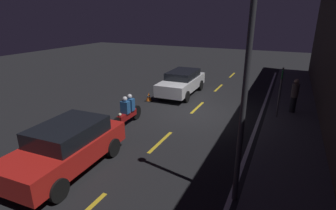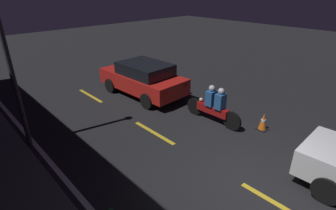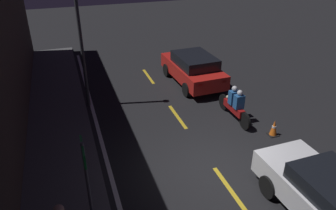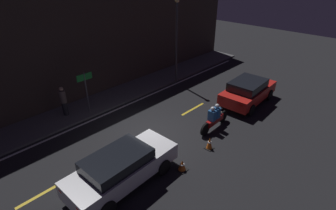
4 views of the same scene
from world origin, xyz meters
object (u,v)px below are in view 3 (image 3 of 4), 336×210
Objects in this scene: traffic_cone_mid at (274,128)px; street_lamp at (80,33)px; motorcycle at (235,105)px; sedan_white at (334,203)px; traffic_cone_near at (310,160)px; shop_sign at (85,168)px; taxi_red at (193,68)px.

traffic_cone_mid is 8.32m from street_lamp.
street_lamp is at bearing 53.68° from traffic_cone_mid.
motorcycle is 6.78m from street_lamp.
motorcycle is at bearing 28.43° from traffic_cone_mid.
sedan_white is at bearing 164.13° from traffic_cone_mid.
traffic_cone_near is at bearing -179.11° from traffic_cone_mid.
taxi_red is at bearing -38.27° from shop_sign.
motorcycle is 0.41× the size of street_lamp.
shop_sign is at bearing 139.36° from taxi_red.
sedan_white reaches higher than motorcycle.
taxi_red is at bearing 11.03° from traffic_cone_mid.
traffic_cone_near is 7.13m from shop_sign.
sedan_white is at bearing -109.62° from shop_sign.
traffic_cone_near is 0.80× the size of traffic_cone_mid.
street_lamp reaches higher than traffic_cone_mid.
shop_sign is (-7.45, 5.88, 0.99)m from taxi_red.
traffic_cone_near is at bearing -167.69° from motorcycle.
sedan_white is at bearing 175.02° from motorcycle.
sedan_white is 10.41m from street_lamp.
shop_sign is (-0.11, 6.95, 1.56)m from traffic_cone_near.
sedan_white is 9.50m from taxi_red.
street_lamp is (-0.76, 5.23, 2.43)m from taxi_red.
traffic_cone_near is 1.97m from traffic_cone_mid.
traffic_cone_mid is 0.11× the size of street_lamp.
traffic_cone_near is (2.16, -1.20, -0.55)m from sedan_white.
traffic_cone_near is at bearing -174.01° from taxi_red.
traffic_cone_near is at bearing -89.13° from shop_sign.
traffic_cone_mid is at bearing 0.89° from traffic_cone_near.
sedan_white is 9.12× the size of traffic_cone_near.
traffic_cone_mid is (-5.37, -1.05, -0.50)m from taxi_red.
sedan_white is 7.28× the size of traffic_cone_mid.
shop_sign is at bearing 174.45° from street_lamp.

